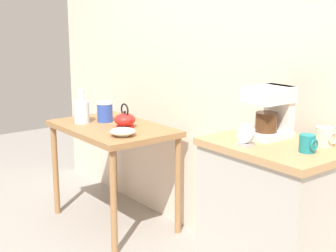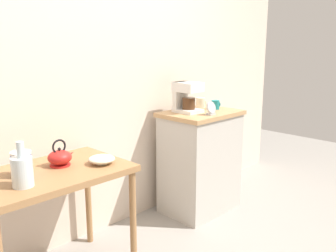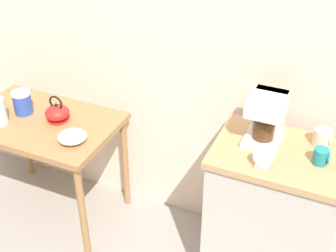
{
  "view_description": "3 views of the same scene",
  "coord_description": "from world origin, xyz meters",
  "views": [
    {
      "loc": [
        2.2,
        -1.75,
        1.52
      ],
      "look_at": [
        0.01,
        -0.05,
        0.89
      ],
      "focal_mm": 52.14,
      "sensor_mm": 36.0,
      "label": 1
    },
    {
      "loc": [
        -1.74,
        -1.97,
        1.5
      ],
      "look_at": [
        0.24,
        -0.01,
        0.88
      ],
      "focal_mm": 39.56,
      "sensor_mm": 36.0,
      "label": 2
    },
    {
      "loc": [
        0.95,
        -1.85,
        2.29
      ],
      "look_at": [
        0.13,
        -0.01,
        0.96
      ],
      "focal_mm": 49.42,
      "sensor_mm": 36.0,
      "label": 3
    }
  ],
  "objects": [
    {
      "name": "back_wall",
      "position": [
        0.1,
        0.44,
        1.4
      ],
      "size": [
        4.4,
        0.1,
        2.8
      ],
      "primitive_type": "cube",
      "color": "beige",
      "rests_on": "ground_plane"
    },
    {
      "name": "coffee_maker",
      "position": [
        0.61,
        0.14,
        1.06
      ],
      "size": [
        0.18,
        0.22,
        0.26
      ],
      "color": "white",
      "rests_on": "kitchen_counter"
    },
    {
      "name": "mug_dark_teal",
      "position": [
        0.91,
        0.05,
        0.96
      ],
      "size": [
        0.08,
        0.07,
        0.08
      ],
      "color": "teal",
      "rests_on": "kitchen_counter"
    },
    {
      "name": "glass_carafe_vase",
      "position": [
        -0.96,
        -0.1,
        0.83
      ],
      "size": [
        0.11,
        0.11,
        0.25
      ],
      "color": "silver",
      "rests_on": "wooden_table"
    },
    {
      "name": "wooden_table",
      "position": [
        -0.74,
        0.03,
        0.65
      ],
      "size": [
        0.93,
        0.61,
        0.75
      ],
      "color": "#9E7044",
      "rests_on": "ground_plane"
    },
    {
      "name": "kitchen_counter",
      "position": [
        0.72,
        0.07,
        0.46
      ],
      "size": [
        0.68,
        0.49,
        0.92
      ],
      "color": "#BCB7AD",
      "rests_on": "ground_plane"
    },
    {
      "name": "bowl_stoneware",
      "position": [
        -0.44,
        -0.08,
        0.78
      ],
      "size": [
        0.17,
        0.17,
        0.05
      ],
      "color": "beige",
      "rests_on": "wooden_table"
    },
    {
      "name": "mug_small_cream",
      "position": [
        0.89,
        0.21,
        0.96
      ],
      "size": [
        0.09,
        0.09,
        0.09
      ],
      "color": "beige",
      "rests_on": "kitchen_counter"
    },
    {
      "name": "ground_plane",
      "position": [
        0.0,
        0.0,
        0.0
      ],
      "size": [
        8.0,
        8.0,
        0.0
      ],
      "primitive_type": "plane",
      "color": "gray"
    },
    {
      "name": "table_clock",
      "position": [
        0.66,
        -0.09,
        0.97
      ],
      "size": [
        0.1,
        0.05,
        0.11
      ],
      "color": "#B2B5BA",
      "rests_on": "kitchen_counter"
    },
    {
      "name": "canister_enamel",
      "position": [
        -0.9,
        0.06,
        0.82
      ],
      "size": [
        0.12,
        0.12,
        0.15
      ],
      "color": "#2D4CAD",
      "rests_on": "wooden_table"
    },
    {
      "name": "teakettle",
      "position": [
        -0.64,
        0.07,
        0.8
      ],
      "size": [
        0.18,
        0.15,
        0.17
      ],
      "color": "red",
      "rests_on": "wooden_table"
    }
  ]
}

